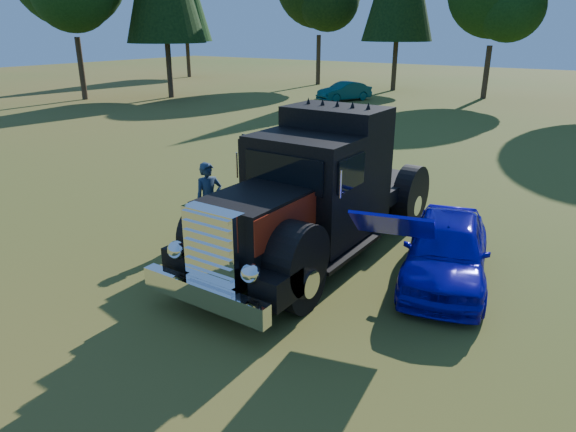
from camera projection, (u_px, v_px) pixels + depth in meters
The scene contains 6 objects.
ground at pixel (292, 278), 9.87m from camera, with size 120.00×120.00×0.00m, color #36591A.
diamond_t_truck at pixel (313, 197), 10.46m from camera, with size 3.37×7.16×3.00m.
hotrod_coupe at pixel (446, 249), 9.57m from camera, with size 2.37×4.24×1.89m.
spectator_near at pixel (209, 200), 11.64m from camera, with size 0.63×0.41×1.72m, color #1B2141.
spectator_far at pixel (274, 187), 12.07m from camera, with size 0.97×0.75×1.99m, color #1B213F.
distant_teal_car at pixel (344, 91), 33.55m from camera, with size 1.27×3.65×1.20m, color #093636.
Camera 1 is at (4.88, -7.38, 4.53)m, focal length 32.00 mm.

